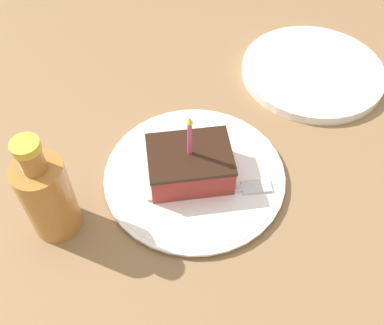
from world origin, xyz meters
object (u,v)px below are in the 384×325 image
at_px(plate, 192,175).
at_px(side_plate, 312,71).
at_px(fork, 219,191).
at_px(bottle, 47,195).
at_px(cake_slice, 190,164).

height_order(plate, side_plate, side_plate).
bearing_deg(fork, plate, -138.88).
bearing_deg(fork, side_plate, 138.05).
xyz_separation_m(plate, side_plate, (-0.22, 0.27, 0.00)).
distance_m(bottle, side_plate, 0.55).
distance_m(fork, bottle, 0.25).
bearing_deg(plate, cake_slice, -53.44).
height_order(cake_slice, bottle, bottle).
height_order(plate, fork, fork).
height_order(plate, bottle, bottle).
relative_size(cake_slice, side_plate, 0.47).
bearing_deg(cake_slice, bottle, -75.50).
xyz_separation_m(plate, cake_slice, (0.00, -0.00, 0.03)).
xyz_separation_m(bottle, side_plate, (-0.27, 0.47, -0.06)).
height_order(cake_slice, side_plate, cake_slice).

